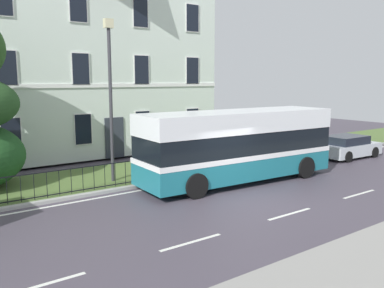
{
  "coord_description": "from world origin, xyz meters",
  "views": [
    {
      "loc": [
        -10.25,
        -10.34,
        4.36
      ],
      "look_at": [
        1.34,
        5.44,
        1.28
      ],
      "focal_mm": 38.56,
      "sensor_mm": 36.0,
      "label": 1
    }
  ],
  "objects": [
    {
      "name": "single_decker_bus",
      "position": [
        1.6,
        2.45,
        1.6
      ],
      "size": [
        9.06,
        2.95,
        3.04
      ],
      "rotation": [
        0.0,
        0.0,
        -0.05
      ],
      "color": "#1C6C7B",
      "rests_on": "ground_plane"
    },
    {
      "name": "georgian_townhouse",
      "position": [
        -0.52,
        14.46,
        6.26
      ],
      "size": [
        14.3,
        8.98,
        12.21
      ],
      "color": "silver",
      "rests_on": "ground_plane"
    },
    {
      "name": "street_lamp_post",
      "position": [
        -2.91,
        5.29,
        3.92
      ],
      "size": [
        0.36,
        0.24,
        6.62
      ],
      "color": "#333338",
      "rests_on": "ground_plane"
    },
    {
      "name": "parked_hatchback_00",
      "position": [
        10.31,
        2.89,
        0.61
      ],
      "size": [
        3.87,
        2.02,
        1.25
      ],
      "rotation": [
        0.0,
        0.0,
        -0.03
      ],
      "color": "silver",
      "rests_on": "ground_plane"
    },
    {
      "name": "litter_bin",
      "position": [
        7.36,
        5.02,
        0.68
      ],
      "size": [
        0.52,
        0.52,
        1.11
      ],
      "color": "black",
      "rests_on": "ground_plane"
    },
    {
      "name": "ground_plane",
      "position": [
        0.0,
        0.86,
        -0.02
      ],
      "size": [
        60.0,
        56.0,
        0.18
      ],
      "color": "#453E49"
    },
    {
      "name": "iron_verge_railing",
      "position": [
        -0.52,
        4.4,
        0.62
      ],
      "size": [
        19.83,
        0.04,
        0.97
      ],
      "color": "black",
      "rests_on": "ground_plane"
    }
  ]
}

